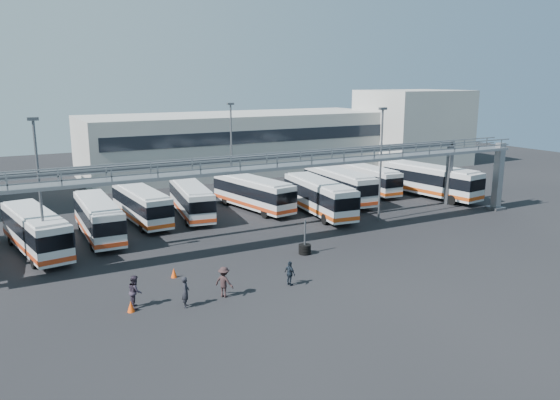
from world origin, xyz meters
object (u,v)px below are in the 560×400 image
bus_3 (141,204)px  cone_left (131,306)px  bus_8 (367,178)px  tire_stack (305,248)px  light_pole_mid (381,158)px  bus_7 (339,184)px  bus_4 (191,199)px  pedestrian_d (290,273)px  bus_9 (431,180)px  bus_1 (35,230)px  pedestrian_b (135,291)px  pedestrian_a (186,292)px  bus_6 (319,196)px  bus_2 (98,217)px  bus_5 (253,192)px  pedestrian_c (224,282)px  cone_right (174,273)px  light_pole_back (231,146)px  light_pole_left (39,185)px

bus_3 → cone_left: 19.80m
bus_8 → tire_stack: (-17.60, -15.75, -1.25)m
light_pole_mid → bus_7: 9.31m
bus_4 → pedestrian_d: 19.68m
bus_4 → bus_9: 26.12m
bus_1 → pedestrian_b: bus_1 is taller
tire_stack → light_pole_mid: bearing=25.3°
bus_4 → bus_7: size_ratio=0.93×
pedestrian_a → pedestrian_b: size_ratio=0.95×
bus_6 → cone_left: bus_6 is taller
light_pole_mid → pedestrian_d: light_pole_mid is taller
bus_2 → pedestrian_a: size_ratio=5.84×
cone_left → tire_stack: (13.76, 4.24, 0.12)m
bus_9 → pedestrian_a: bus_9 is taller
bus_5 → pedestrian_c: 21.99m
light_pole_mid → cone_right: bearing=-165.8°
light_pole_back → bus_8: bearing=-16.7°
light_pole_left → bus_2: 8.01m
light_pole_back → bus_8: size_ratio=1.01×
cone_right → tire_stack: size_ratio=0.24×
light_pole_back → bus_3: (-11.19, -5.43, -4.00)m
bus_2 → bus_9: bearing=-0.9°
bus_3 → light_pole_mid: bearing=-29.8°
bus_1 → bus_2: 5.17m
bus_3 → pedestrian_d: (4.20, -19.68, -0.94)m
bus_9 → pedestrian_c: (-30.53, -15.08, -1.00)m
bus_5 → bus_6: 6.63m
bus_2 → pedestrian_d: (8.51, -16.42, -0.96)m
bus_8 → pedestrian_b: bus_8 is taller
pedestrian_b → pedestrian_d: 9.40m
light_pole_back → pedestrian_c: light_pole_back is taller
bus_1 → cone_right: 12.29m
pedestrian_c → cone_right: bearing=-15.4°
light_pole_mid → cone_left: (-24.70, -9.40, -5.41)m
bus_5 → bus_9: bearing=-21.5°
pedestrian_b → cone_left: 0.92m
bus_3 → bus_7: (20.51, -1.20, 0.14)m
light_pole_back → light_pole_left: bearing=-145.0°
bus_1 → bus_4: (13.78, 5.12, -0.06)m
bus_2 → light_pole_mid: bearing=-14.1°
bus_9 → pedestrian_b: 38.23m
light_pole_mid → cone_right: 22.28m
bus_7 → bus_4: bearing=179.7°
cone_left → cone_right: 5.55m
pedestrian_c → tire_stack: bearing=-95.9°
pedestrian_c → cone_left: pedestrian_c is taller
bus_5 → bus_7: size_ratio=0.97×
cone_right → light_pole_back: bearing=57.5°
bus_5 → tire_stack: size_ratio=4.18×
bus_9 → pedestrian_d: bus_9 is taller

